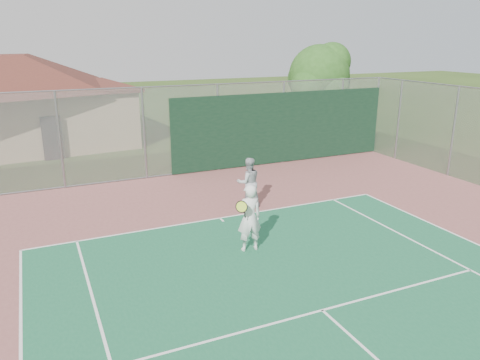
# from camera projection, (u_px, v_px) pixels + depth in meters

# --- Properties ---
(back_fence) EXTENTS (20.08, 0.11, 3.53)m
(back_fence) POSITION_uv_depth(u_px,v_px,m) (221.00, 130.00, 18.89)
(back_fence) COLOR gray
(back_fence) RESTS_ON ground
(side_fence_right) EXTENTS (0.08, 9.00, 3.50)m
(side_fence_right) POSITION_uv_depth(u_px,v_px,m) (453.00, 132.00, 18.06)
(side_fence_right) COLOR gray
(side_fence_right) RESTS_ON ground
(clubhouse) EXTENTS (13.09, 9.43, 5.31)m
(clubhouse) POSITION_uv_depth(u_px,v_px,m) (3.00, 93.00, 22.73)
(clubhouse) COLOR tan
(clubhouse) RESTS_ON ground
(tree) EXTENTS (3.63, 3.44, 5.06)m
(tree) POSITION_uv_depth(u_px,v_px,m) (321.00, 78.00, 23.62)
(tree) COLOR #352313
(tree) RESTS_ON ground
(player_white_front) EXTENTS (0.85, 0.68, 1.75)m
(player_white_front) POSITION_uv_depth(u_px,v_px,m) (249.00, 218.00, 11.73)
(player_white_front) COLOR silver
(player_white_front) RESTS_ON ground
(player_grey_back) EXTENTS (0.86, 0.71, 1.61)m
(player_grey_back) POSITION_uv_depth(u_px,v_px,m) (249.00, 183.00, 14.89)
(player_grey_back) COLOR #A2A4A7
(player_grey_back) RESTS_ON ground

